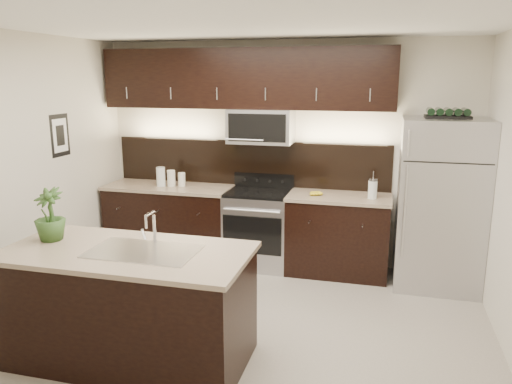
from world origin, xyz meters
TOP-DOWN VIEW (x-y plane):
  - ground at (0.00, 0.00)m, footprint 4.50×4.50m
  - room_walls at (-0.11, -0.04)m, footprint 4.52×4.02m
  - counter_run at (-0.46, 1.69)m, footprint 3.51×0.65m
  - upper_fixtures at (-0.43, 1.84)m, footprint 3.49×0.40m
  - island at (-0.74, -0.61)m, footprint 1.96×0.96m
  - sink_faucet at (-0.59, -0.60)m, footprint 0.84×0.50m
  - refrigerator at (1.80, 1.63)m, footprint 0.89×0.80m
  - wine_rack at (1.80, 1.63)m, footprint 0.46×0.28m
  - plant at (-1.47, -0.54)m, footprint 0.26×0.26m
  - canisters at (-1.40, 1.66)m, footprint 0.35×0.16m
  - french_press at (1.08, 1.64)m, footprint 0.10×0.10m
  - bananas at (0.40, 1.61)m, footprint 0.19×0.18m

SIDE VIEW (x-z plane):
  - ground at x=0.00m, z-range 0.00..0.00m
  - counter_run at x=-0.46m, z-range 0.00..0.94m
  - island at x=-0.74m, z-range 0.00..0.94m
  - refrigerator at x=1.80m, z-range 0.00..1.85m
  - sink_faucet at x=-0.59m, z-range 0.81..1.10m
  - bananas at x=0.40m, z-range 0.94..0.99m
  - canisters at x=-1.40m, z-range 0.93..1.16m
  - french_press at x=1.08m, z-range 0.90..1.20m
  - plant at x=-1.47m, z-range 0.94..1.38m
  - room_walls at x=-0.11m, z-range 0.34..3.05m
  - wine_rack at x=1.80m, z-range 1.85..1.95m
  - upper_fixtures at x=-0.43m, z-range 1.31..2.97m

